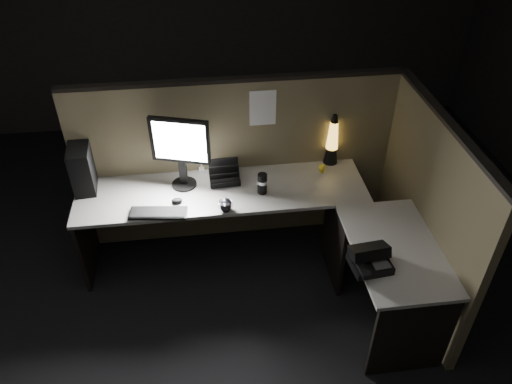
{
  "coord_description": "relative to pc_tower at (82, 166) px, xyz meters",
  "views": [
    {
      "loc": [
        -0.28,
        -2.55,
        3.14
      ],
      "look_at": [
        0.09,
        0.35,
        0.88
      ],
      "focal_mm": 35.0,
      "sensor_mm": 36.0,
      "label": 1
    }
  ],
  "objects": [
    {
      "name": "pc_tower",
      "position": [
        0.0,
        0.0,
        0.0
      ],
      "size": [
        0.19,
        0.37,
        0.37
      ],
      "primitive_type": "cube",
      "rotation": [
        0.0,
        0.0,
        0.08
      ],
      "color": "black",
      "rests_on": "desk"
    },
    {
      "name": "room_shell",
      "position": [
        1.22,
        -0.8,
        0.7
      ],
      "size": [
        6.0,
        6.0,
        6.0
      ],
      "color": "silver",
      "rests_on": "ground"
    },
    {
      "name": "monitor",
      "position": [
        0.78,
        -0.08,
        0.17
      ],
      "size": [
        0.45,
        0.2,
        0.6
      ],
      "rotation": [
        0.0,
        0.0,
        -0.3
      ],
      "color": "black",
      "rests_on": "desk"
    },
    {
      "name": "figurine",
      "position": [
        1.91,
        -0.06,
        -0.14
      ],
      "size": [
        0.06,
        0.06,
        0.06
      ],
      "primitive_type": "sphere",
      "color": "yellow",
      "rests_on": "desk"
    },
    {
      "name": "organizer",
      "position": [
        1.1,
        -0.06,
        -0.15
      ],
      "size": [
        0.25,
        0.22,
        0.18
      ],
      "rotation": [
        0.0,
        0.0,
        0.04
      ],
      "color": "black",
      "rests_on": "desk"
    },
    {
      "name": "desk_phone",
      "position": [
        1.98,
        -1.14,
        -0.13
      ],
      "size": [
        0.27,
        0.28,
        0.15
      ],
      "rotation": [
        0.0,
        0.0,
        0.1
      ],
      "color": "black",
      "rests_on": "desk"
    },
    {
      "name": "desk",
      "position": [
        1.4,
        -0.55,
        -0.34
      ],
      "size": [
        2.6,
        1.6,
        0.73
      ],
      "color": "#AEABA5",
      "rests_on": "ground"
    },
    {
      "name": "lava_lamp",
      "position": [
        2.02,
        0.08,
        0.0
      ],
      "size": [
        0.12,
        0.12,
        0.46
      ],
      "color": "black",
      "rests_on": "desk"
    },
    {
      "name": "steel_mug",
      "position": [
        1.08,
        -0.46,
        -0.14
      ],
      "size": [
        0.14,
        0.14,
        0.09
      ],
      "primitive_type": "imported",
      "rotation": [
        0.0,
        0.0,
        0.42
      ],
      "color": "#B4B4BB",
      "rests_on": "desk"
    },
    {
      "name": "partition_right",
      "position": [
        2.55,
        -0.7,
        -0.17
      ],
      "size": [
        0.06,
        1.66,
        1.5
      ],
      "primitive_type": "cube",
      "color": "brown",
      "rests_on": "ground"
    },
    {
      "name": "keyboard",
      "position": [
        0.58,
        -0.44,
        -0.18
      ],
      "size": [
        0.44,
        0.19,
        0.02
      ],
      "primitive_type": "cube",
      "rotation": [
        0.0,
        0.0,
        -0.12
      ],
      "color": "black",
      "rests_on": "desk"
    },
    {
      "name": "mouse",
      "position": [
        0.72,
        -0.31,
        -0.17
      ],
      "size": [
        0.09,
        0.07,
        0.03
      ],
      "primitive_type": "ellipsoid",
      "rotation": [
        0.0,
        0.0,
        0.11
      ],
      "color": "black",
      "rests_on": "desk"
    },
    {
      "name": "travel_mug",
      "position": [
        1.38,
        -0.27,
        -0.1
      ],
      "size": [
        0.08,
        0.08,
        0.17
      ],
      "primitive_type": "cylinder",
      "color": "black",
      "rests_on": "desk"
    },
    {
      "name": "pinned_paper",
      "position": [
        1.43,
        0.09,
        0.36
      ],
      "size": [
        0.21,
        0.0,
        0.3
      ],
      "primitive_type": "cube",
      "color": "white",
      "rests_on": "partition_back"
    },
    {
      "name": "clip_lamp",
      "position": [
        0.92,
        0.0,
        -0.04
      ],
      "size": [
        0.05,
        0.2,
        0.25
      ],
      "color": "white",
      "rests_on": "desk"
    },
    {
      "name": "floor",
      "position": [
        1.22,
        -0.8,
        -0.92
      ],
      "size": [
        6.0,
        6.0,
        0.0
      ],
      "primitive_type": "plane",
      "color": "black",
      "rests_on": "ground"
    },
    {
      "name": "partition_back",
      "position": [
        1.22,
        0.13,
        -0.17
      ],
      "size": [
        2.66,
        0.06,
        1.5
      ],
      "primitive_type": "cube",
      "color": "brown",
      "rests_on": "ground"
    }
  ]
}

